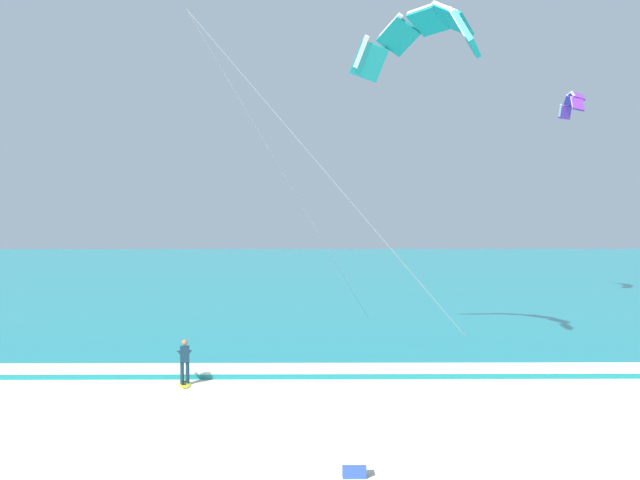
# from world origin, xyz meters

# --- Properties ---
(sea) EXTENTS (200.00, 120.00, 0.20)m
(sea) POSITION_xyz_m (0.00, 73.27, 0.10)
(sea) COLOR teal
(sea) RESTS_ON ground
(surf_foam) EXTENTS (200.00, 2.02, 0.04)m
(surf_foam) POSITION_xyz_m (0.00, 14.27, 0.22)
(surf_foam) COLOR white
(surf_foam) RESTS_ON sea
(surfboard) EXTENTS (0.71, 1.46, 0.09)m
(surfboard) POSITION_xyz_m (-0.27, 12.43, 0.03)
(surfboard) COLOR yellow
(surfboard) RESTS_ON ground
(kitesurfer) EXTENTS (0.59, 0.59, 1.69)m
(kitesurfer) POSITION_xyz_m (-0.27, 12.45, 0.94)
(kitesurfer) COLOR #143347
(kitesurfer) RESTS_ON ground
(kite_primary) EXTENTS (11.87, 9.45, 14.72)m
(kite_primary) POSITION_xyz_m (9.44, 19.21, 14.67)
(kite_primary) COLOR teal
(kite_distant) EXTENTS (1.59, 5.01, 1.81)m
(kite_distant) POSITION_xyz_m (24.33, 41.16, 15.16)
(kite_distant) COLOR purple
(cooler_box) EXTENTS (0.58, 0.38, 0.40)m
(cooler_box) POSITION_xyz_m (5.50, 2.68, 0.20)
(cooler_box) COLOR #2D51B2
(cooler_box) RESTS_ON ground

